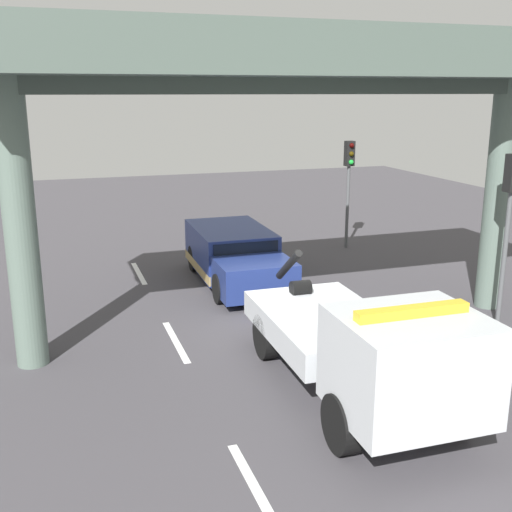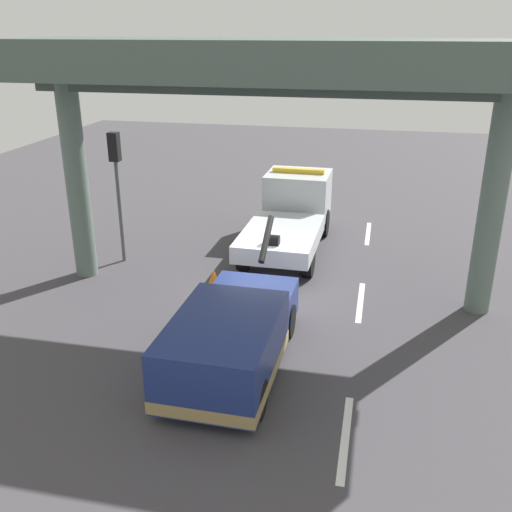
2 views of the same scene
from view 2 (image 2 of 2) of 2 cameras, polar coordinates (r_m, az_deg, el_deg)
ground_plane at (r=17.15m, az=1.11°, el=-3.83°), size 60.00×40.00×0.10m
lane_stripe_west at (r=11.77m, az=8.79°, el=-17.24°), size 2.60×0.16×0.01m
lane_stripe_mid at (r=16.87m, az=10.25°, el=-4.46°), size 2.60×0.16×0.01m
lane_stripe_east at (r=22.42m, az=10.99°, el=2.20°), size 2.60×0.16×0.01m
tow_truck_white at (r=20.58m, az=3.48°, el=4.32°), size 7.27×2.52×2.46m
towed_van_green at (r=13.16m, az=-2.45°, el=-8.27°), size 5.23×2.29×1.58m
overpass_structure at (r=15.72m, az=1.45°, el=17.47°), size 3.60×13.79×7.05m
traffic_light_far at (r=19.07m, az=-13.59°, el=8.33°), size 0.39×0.32×4.28m
traffic_cone_orange at (r=17.15m, az=-4.14°, el=-2.48°), size 0.59×0.59×0.70m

